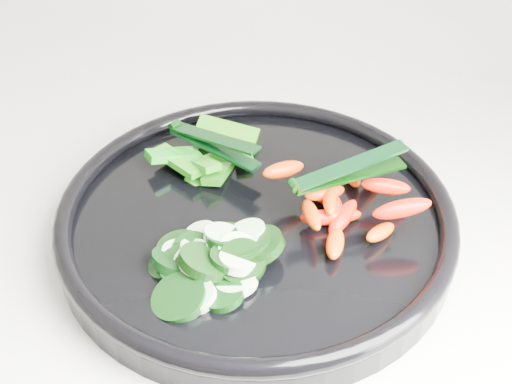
% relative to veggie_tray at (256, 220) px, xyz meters
% --- Properties ---
extents(veggie_tray, '(0.49, 0.49, 0.04)m').
position_rel_veggie_tray_xyz_m(veggie_tray, '(0.00, 0.00, 0.00)').
color(veggie_tray, black).
rests_on(veggie_tray, counter).
extents(cucumber_pile, '(0.12, 0.13, 0.04)m').
position_rel_veggie_tray_xyz_m(cucumber_pile, '(-0.01, -0.07, 0.01)').
color(cucumber_pile, black).
rests_on(cucumber_pile, veggie_tray).
extents(carrot_pile, '(0.16, 0.15, 0.05)m').
position_rel_veggie_tray_xyz_m(carrot_pile, '(0.07, 0.03, 0.02)').
color(carrot_pile, '#F72300').
rests_on(carrot_pile, veggie_tray).
extents(pepper_pile, '(0.10, 0.10, 0.04)m').
position_rel_veggie_tray_xyz_m(pepper_pile, '(-0.07, 0.06, 0.01)').
color(pepper_pile, '#0D6809').
rests_on(pepper_pile, veggie_tray).
extents(tong_carrot, '(0.09, 0.09, 0.02)m').
position_rel_veggie_tray_xyz_m(tong_carrot, '(0.07, 0.03, 0.05)').
color(tong_carrot, black).
rests_on(tong_carrot, carrot_pile).
extents(tong_pepper, '(0.11, 0.05, 0.02)m').
position_rel_veggie_tray_xyz_m(tong_pepper, '(-0.07, 0.07, 0.03)').
color(tong_pepper, black).
rests_on(tong_pepper, pepper_pile).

